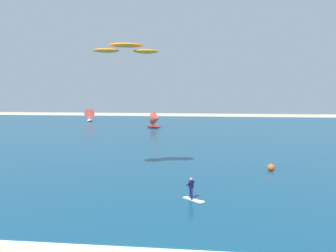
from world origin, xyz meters
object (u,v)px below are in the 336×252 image
Objects in this scene: kitesurfer at (193,192)px; sailboat_anchored_offshore at (155,120)px; sailboat_trailing at (90,115)px; kite at (126,49)px; marker_buoy at (271,167)px.

sailboat_anchored_offshore is (-9.86, 47.49, 1.26)m from kitesurfer.
sailboat_anchored_offshore reaches higher than sailboat_trailing.
kitesurfer is 0.47× the size of sailboat_trailing.
sailboat_anchored_offshore is at bearing 94.51° from kite.
sailboat_trailing reaches higher than marker_buoy.
kite is 18.80m from marker_buoy.
marker_buoy is at bearing -64.93° from sailboat_anchored_offshore.
sailboat_anchored_offshore is at bearing 101.72° from kitesurfer.
sailboat_trailing is at bearing 125.74° from marker_buoy.
kitesurfer is 2.51× the size of marker_buoy.
sailboat_trailing is 5.29× the size of marker_buoy.
kite is at bearing -67.13° from sailboat_trailing.
kitesurfer is 48.52m from sailboat_anchored_offshore.
marker_buoy is (14.33, 2.99, -11.80)m from kite.
kitesurfer is 0.29× the size of kite.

